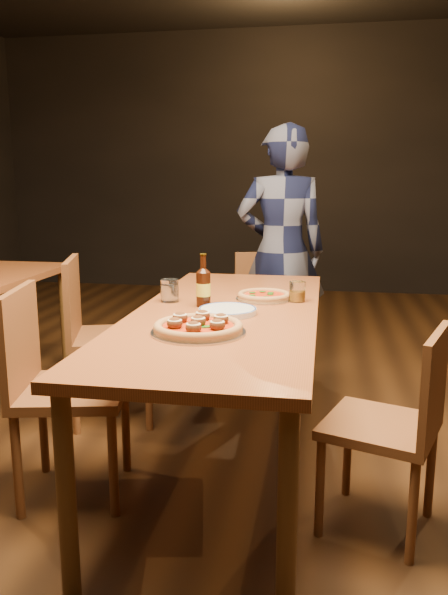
% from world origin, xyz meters
% --- Properties ---
extents(ground, '(9.00, 9.00, 0.00)m').
position_xyz_m(ground, '(0.00, 0.00, 0.00)').
color(ground, black).
extents(room_shell, '(9.00, 9.00, 9.00)m').
position_xyz_m(room_shell, '(0.00, 0.00, 1.86)').
color(room_shell, black).
rests_on(room_shell, ground).
extents(table_main, '(0.80, 2.00, 0.75)m').
position_xyz_m(table_main, '(0.00, 0.00, 0.68)').
color(table_main, brown).
rests_on(table_main, ground).
extents(chair_main_nw, '(0.52, 0.52, 0.93)m').
position_xyz_m(chair_main_nw, '(-0.59, -0.32, 0.47)').
color(chair_main_nw, brown).
rests_on(chair_main_nw, ground).
extents(chair_main_sw, '(0.55, 0.55, 0.95)m').
position_xyz_m(chair_main_sw, '(-0.71, 0.46, 0.48)').
color(chair_main_sw, brown).
rests_on(chair_main_sw, ground).
extents(chair_main_e, '(0.50, 0.50, 0.84)m').
position_xyz_m(chair_main_e, '(0.65, -0.36, 0.42)').
color(chair_main_e, brown).
rests_on(chair_main_e, ground).
extents(chair_end, '(0.51, 0.51, 0.87)m').
position_xyz_m(chair_end, '(0.07, 1.29, 0.43)').
color(chair_end, brown).
rests_on(chair_end, ground).
extents(pizza_meatball, '(0.36, 0.36, 0.07)m').
position_xyz_m(pizza_meatball, '(-0.04, -0.39, 0.77)').
color(pizza_meatball, '#B7B7BF').
rests_on(pizza_meatball, table_main).
extents(pizza_margherita, '(0.27, 0.27, 0.04)m').
position_xyz_m(pizza_margherita, '(0.14, 0.28, 0.77)').
color(pizza_margherita, '#B7B7BF').
rests_on(pizza_margherita, table_main).
extents(plate_stack, '(0.25, 0.25, 0.02)m').
position_xyz_m(plate_stack, '(0.02, -0.05, 0.76)').
color(plate_stack, white).
rests_on(plate_stack, table_main).
extents(beer_bottle, '(0.07, 0.07, 0.24)m').
position_xyz_m(beer_bottle, '(-0.12, 0.07, 0.84)').
color(beer_bottle, black).
rests_on(beer_bottle, table_main).
extents(water_glass, '(0.09, 0.09, 0.11)m').
position_xyz_m(water_glass, '(-0.30, 0.15, 0.80)').
color(water_glass, white).
rests_on(water_glass, table_main).
extents(amber_glass, '(0.08, 0.08, 0.10)m').
position_xyz_m(amber_glass, '(0.30, 0.25, 0.80)').
color(amber_glass, '#AF6B13').
rests_on(amber_glass, table_main).
extents(diner, '(0.68, 0.51, 1.68)m').
position_xyz_m(diner, '(0.13, 1.48, 0.84)').
color(diner, black).
rests_on(diner, ground).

